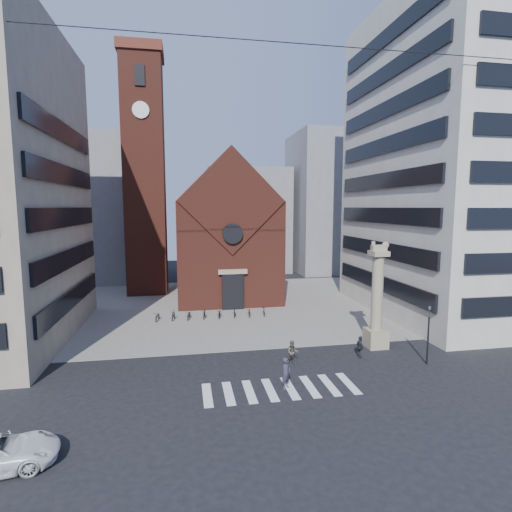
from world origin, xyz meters
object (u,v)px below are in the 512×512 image
(pedestrian_1, at_px, (293,352))
(pedestrian_2, at_px, (360,347))
(pedestrian_0, at_px, (286,373))
(traffic_light, at_px, (428,334))
(scooter_0, at_px, (158,316))
(lion_column, at_px, (377,306))

(pedestrian_1, bearing_deg, pedestrian_2, 12.71)
(pedestrian_1, relative_size, pedestrian_2, 1.05)
(pedestrian_1, distance_m, pedestrian_2, 5.36)
(pedestrian_1, bearing_deg, pedestrian_0, -101.36)
(traffic_light, xyz_separation_m, scooter_0, (-19.97, 14.78, -1.80))
(pedestrian_0, distance_m, pedestrian_2, 7.89)
(lion_column, distance_m, pedestrian_0, 11.11)
(pedestrian_0, relative_size, pedestrian_1, 1.15)
(lion_column, relative_size, traffic_light, 2.02)
(pedestrian_1, height_order, scooter_0, pedestrian_1)
(pedestrian_0, height_order, pedestrian_1, pedestrian_0)
(pedestrian_2, relative_size, scooter_0, 0.99)
(traffic_light, relative_size, pedestrian_2, 2.61)
(lion_column, distance_m, pedestrian_2, 3.98)
(lion_column, relative_size, scooter_0, 5.20)
(pedestrian_2, height_order, scooter_0, pedestrian_2)
(lion_column, xyz_separation_m, pedestrian_1, (-7.61, -2.21, -2.60))
(lion_column, relative_size, pedestrian_2, 5.27)
(lion_column, height_order, pedestrian_0, lion_column)
(lion_column, height_order, pedestrian_2, lion_column)
(traffic_light, height_order, pedestrian_1, traffic_light)
(pedestrian_2, xyz_separation_m, scooter_0, (-15.72, 12.73, -0.33))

